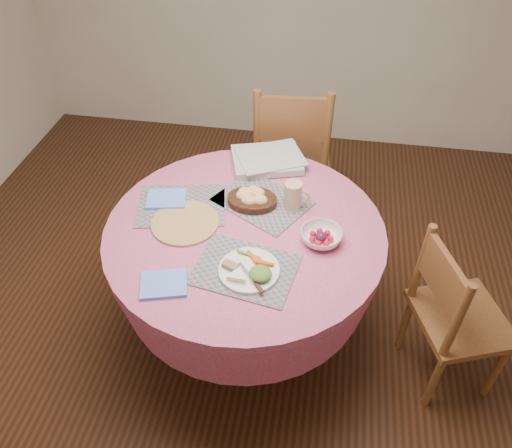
{
  "coord_description": "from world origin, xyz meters",
  "views": [
    {
      "loc": [
        0.31,
        -1.58,
        2.23
      ],
      "look_at": [
        0.05,
        0.0,
        0.78
      ],
      "focal_mm": 35.0,
      "sensor_mm": 36.0,
      "label": 1
    }
  ],
  "objects_px": {
    "bread_bowl": "(252,198)",
    "latte_mug": "(293,196)",
    "dining_table": "(245,258)",
    "fruit_bowl": "(321,237)",
    "wicker_trivet": "(185,223)",
    "chair_right": "(453,315)",
    "chair_back": "(291,154)",
    "dinner_plate": "(251,270)"
  },
  "relations": [
    {
      "from": "chair_right",
      "to": "chair_back",
      "type": "distance_m",
      "value": 1.32
    },
    {
      "from": "chair_right",
      "to": "fruit_bowl",
      "type": "bearing_deg",
      "value": 64.66
    },
    {
      "from": "bread_bowl",
      "to": "dinner_plate",
      "type": "bearing_deg",
      "value": -80.8
    },
    {
      "from": "chair_right",
      "to": "wicker_trivet",
      "type": "bearing_deg",
      "value": 66.59
    },
    {
      "from": "wicker_trivet",
      "to": "dining_table",
      "type": "bearing_deg",
      "value": 3.7
    },
    {
      "from": "dining_table",
      "to": "bread_bowl",
      "type": "height_order",
      "value": "bread_bowl"
    },
    {
      "from": "dinner_plate",
      "to": "chair_back",
      "type": "bearing_deg",
      "value": 88.26
    },
    {
      "from": "dining_table",
      "to": "dinner_plate",
      "type": "xyz_separation_m",
      "value": [
        0.07,
        -0.26,
        0.22
      ]
    },
    {
      "from": "chair_back",
      "to": "fruit_bowl",
      "type": "height_order",
      "value": "chair_back"
    },
    {
      "from": "dining_table",
      "to": "chair_right",
      "type": "distance_m",
      "value": 0.96
    },
    {
      "from": "chair_back",
      "to": "dinner_plate",
      "type": "height_order",
      "value": "chair_back"
    },
    {
      "from": "fruit_bowl",
      "to": "dining_table",
      "type": "bearing_deg",
      "value": 174.7
    },
    {
      "from": "dinner_plate",
      "to": "bread_bowl",
      "type": "xyz_separation_m",
      "value": [
        -0.07,
        0.43,
        0.02
      ]
    },
    {
      "from": "bread_bowl",
      "to": "wicker_trivet",
      "type": "bearing_deg",
      "value": -145.59
    },
    {
      "from": "chair_right",
      "to": "dining_table",
      "type": "bearing_deg",
      "value": 64.64
    },
    {
      "from": "dinner_plate",
      "to": "latte_mug",
      "type": "xyz_separation_m",
      "value": [
        0.12,
        0.43,
        0.05
      ]
    },
    {
      "from": "bread_bowl",
      "to": "latte_mug",
      "type": "distance_m",
      "value": 0.19
    },
    {
      "from": "dining_table",
      "to": "chair_back",
      "type": "relative_size",
      "value": 1.22
    },
    {
      "from": "fruit_bowl",
      "to": "chair_right",
      "type": "bearing_deg",
      "value": -5.24
    },
    {
      "from": "dining_table",
      "to": "wicker_trivet",
      "type": "xyz_separation_m",
      "value": [
        -0.27,
        -0.02,
        0.2
      ]
    },
    {
      "from": "chair_back",
      "to": "fruit_bowl",
      "type": "xyz_separation_m",
      "value": [
        0.23,
        -0.95,
        0.25
      ]
    },
    {
      "from": "dinner_plate",
      "to": "wicker_trivet",
      "type": "bearing_deg",
      "value": 144.03
    },
    {
      "from": "dining_table",
      "to": "dinner_plate",
      "type": "relative_size",
      "value": 5.05
    },
    {
      "from": "chair_right",
      "to": "latte_mug",
      "type": "bearing_deg",
      "value": 51.24
    },
    {
      "from": "dining_table",
      "to": "fruit_bowl",
      "type": "relative_size",
      "value": 5.95
    },
    {
      "from": "dinner_plate",
      "to": "bread_bowl",
      "type": "height_order",
      "value": "bread_bowl"
    },
    {
      "from": "wicker_trivet",
      "to": "fruit_bowl",
      "type": "relative_size",
      "value": 1.44
    },
    {
      "from": "bread_bowl",
      "to": "chair_back",
      "type": "bearing_deg",
      "value": 82.04
    },
    {
      "from": "bread_bowl",
      "to": "latte_mug",
      "type": "xyz_separation_m",
      "value": [
        0.19,
        0.0,
        0.04
      ]
    },
    {
      "from": "chair_back",
      "to": "chair_right",
      "type": "bearing_deg",
      "value": 124.83
    },
    {
      "from": "fruit_bowl",
      "to": "latte_mug",
      "type": "bearing_deg",
      "value": 125.42
    },
    {
      "from": "dining_table",
      "to": "dinner_plate",
      "type": "bearing_deg",
      "value": -74.61
    },
    {
      "from": "chair_back",
      "to": "latte_mug",
      "type": "relative_size",
      "value": 7.58
    },
    {
      "from": "dining_table",
      "to": "bread_bowl",
      "type": "bearing_deg",
      "value": 89.06
    },
    {
      "from": "chair_back",
      "to": "wicker_trivet",
      "type": "bearing_deg",
      "value": 63.26
    },
    {
      "from": "latte_mug",
      "to": "wicker_trivet",
      "type": "bearing_deg",
      "value": -157.9
    },
    {
      "from": "chair_back",
      "to": "bread_bowl",
      "type": "height_order",
      "value": "chair_back"
    },
    {
      "from": "chair_right",
      "to": "bread_bowl",
      "type": "bearing_deg",
      "value": 54.9
    },
    {
      "from": "chair_back",
      "to": "bread_bowl",
      "type": "xyz_separation_m",
      "value": [
        -0.11,
        -0.76,
        0.26
      ]
    },
    {
      "from": "chair_right",
      "to": "latte_mug",
      "type": "xyz_separation_m",
      "value": [
        -0.76,
        0.26,
        0.38
      ]
    },
    {
      "from": "dining_table",
      "to": "chair_back",
      "type": "xyz_separation_m",
      "value": [
        0.11,
        0.92,
        -0.03
      ]
    },
    {
      "from": "dining_table",
      "to": "dinner_plate",
      "type": "height_order",
      "value": "dinner_plate"
    }
  ]
}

